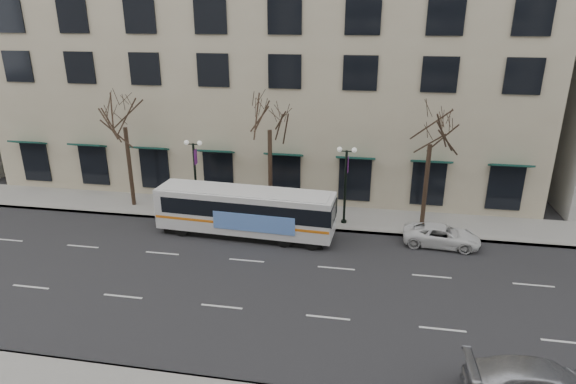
% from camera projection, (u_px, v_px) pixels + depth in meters
% --- Properties ---
extents(ground, '(160.00, 160.00, 0.00)m').
position_uv_depth(ground, '(235.00, 282.00, 24.68)').
color(ground, black).
rests_on(ground, ground).
extents(sidewalk_far, '(80.00, 4.00, 0.15)m').
position_uv_depth(sidewalk_far, '(344.00, 219.00, 32.16)').
color(sidewalk_far, gray).
rests_on(sidewalk_far, ground).
extents(building_hotel, '(40.00, 20.00, 24.00)m').
position_uv_depth(building_hotel, '(276.00, 26.00, 40.29)').
color(building_hotel, tan).
rests_on(building_hotel, ground).
extents(tree_far_left, '(3.60, 3.60, 8.34)m').
position_uv_depth(tree_far_left, '(123.00, 113.00, 32.15)').
color(tree_far_left, black).
rests_on(tree_far_left, ground).
extents(tree_far_mid, '(3.60, 3.60, 8.55)m').
position_uv_depth(tree_far_mid, '(269.00, 115.00, 30.44)').
color(tree_far_mid, black).
rests_on(tree_far_mid, ground).
extents(tree_far_right, '(3.60, 3.60, 8.06)m').
position_uv_depth(tree_far_right, '(432.00, 129.00, 28.97)').
color(tree_far_right, black).
rests_on(tree_far_right, ground).
extents(lamp_post_left, '(1.22, 0.45, 5.21)m').
position_uv_depth(lamp_post_left, '(195.00, 173.00, 32.07)').
color(lamp_post_left, black).
rests_on(lamp_post_left, ground).
extents(lamp_post_right, '(1.22, 0.45, 5.21)m').
position_uv_depth(lamp_post_right, '(346.00, 182.00, 30.43)').
color(lamp_post_right, black).
rests_on(lamp_post_right, ground).
extents(city_bus, '(11.07, 3.03, 2.97)m').
position_uv_depth(city_bus, '(246.00, 211.00, 29.37)').
color(city_bus, silver).
rests_on(city_bus, ground).
extents(white_pickup, '(4.59, 2.38, 1.23)m').
position_uv_depth(white_pickup, '(442.00, 236.00, 28.42)').
color(white_pickup, white).
rests_on(white_pickup, ground).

